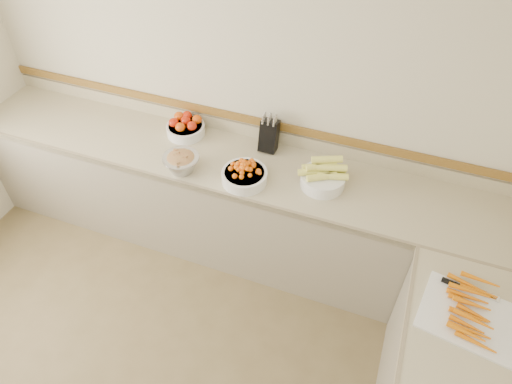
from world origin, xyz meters
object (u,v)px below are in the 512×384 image
(rhubarb_bowl, at_px, (181,162))
(cutting_board, at_px, (471,313))
(knife_block, at_px, (269,135))
(corn_bowl, at_px, (323,177))
(tomato_bowl, at_px, (185,127))
(cherry_tomato_bowl, at_px, (244,174))

(rhubarb_bowl, bearing_deg, cutting_board, -14.35)
(knife_block, height_order, cutting_board, knife_block)
(corn_bowl, height_order, rhubarb_bowl, corn_bowl)
(corn_bowl, bearing_deg, tomato_bowl, 170.50)
(tomato_bowl, distance_m, rhubarb_bowl, 0.41)
(cherry_tomato_bowl, bearing_deg, rhubarb_bowl, -173.54)
(knife_block, bearing_deg, tomato_bowl, -175.62)
(knife_block, xyz_separation_m, rhubarb_bowl, (-0.48, -0.43, -0.05))
(tomato_bowl, bearing_deg, cherry_tomato_bowl, -28.84)
(knife_block, distance_m, cherry_tomato_bowl, 0.39)
(cherry_tomato_bowl, xyz_separation_m, rhubarb_bowl, (-0.44, -0.05, 0.02))
(rhubarb_bowl, distance_m, cutting_board, 1.96)
(rhubarb_bowl, bearing_deg, corn_bowl, 11.86)
(cherry_tomato_bowl, distance_m, corn_bowl, 0.52)
(knife_block, bearing_deg, cherry_tomato_bowl, -95.92)
(corn_bowl, distance_m, rhubarb_bowl, 0.96)
(knife_block, xyz_separation_m, cutting_board, (1.42, -0.91, -0.10))
(knife_block, relative_size, cutting_board, 0.56)
(corn_bowl, bearing_deg, cherry_tomato_bowl, -163.55)
(tomato_bowl, relative_size, cutting_board, 0.54)
(cherry_tomato_bowl, xyz_separation_m, corn_bowl, (0.50, 0.15, 0.01))
(knife_block, relative_size, rhubarb_bowl, 1.19)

